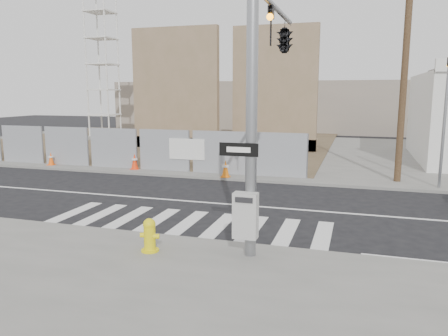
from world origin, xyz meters
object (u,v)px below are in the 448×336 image
(signal_pole, at_px, (275,59))
(crane_tower, at_px, (101,27))
(fire_hydrant, at_px, (150,235))
(traffic_cone_d, at_px, (226,169))
(traffic_cone_c, at_px, (135,162))
(traffic_cone_b, at_px, (51,159))

(signal_pole, height_order, crane_tower, crane_tower)
(fire_hydrant, distance_m, traffic_cone_d, 9.54)
(crane_tower, bearing_deg, traffic_cone_c, -52.70)
(traffic_cone_b, height_order, traffic_cone_c, traffic_cone_c)
(fire_hydrant, height_order, traffic_cone_c, fire_hydrant)
(traffic_cone_b, relative_size, traffic_cone_c, 0.88)
(crane_tower, height_order, traffic_cone_c, crane_tower)
(traffic_cone_d, bearing_deg, crane_tower, 137.94)
(traffic_cone_b, xyz_separation_m, traffic_cone_c, (4.82, 0.18, 0.05))
(signal_pole, bearing_deg, fire_hydrant, -126.17)
(traffic_cone_b, relative_size, traffic_cone_d, 0.88)
(signal_pole, xyz_separation_m, traffic_cone_b, (-13.09, 6.76, -4.33))
(traffic_cone_c, bearing_deg, traffic_cone_b, -177.90)
(crane_tower, bearing_deg, traffic_cone_d, -42.06)
(fire_hydrant, xyz_separation_m, traffic_cone_b, (-10.74, 9.98, -0.07))
(traffic_cone_b, bearing_deg, fire_hydrant, -42.91)
(traffic_cone_d, bearing_deg, fire_hydrant, -84.11)
(fire_hydrant, xyz_separation_m, traffic_cone_c, (-5.92, 10.16, -0.02))
(traffic_cone_c, bearing_deg, signal_pole, -39.99)
(signal_pole, relative_size, traffic_cone_b, 10.27)
(traffic_cone_b, bearing_deg, traffic_cone_d, -2.91)
(traffic_cone_c, relative_size, traffic_cone_d, 1.00)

